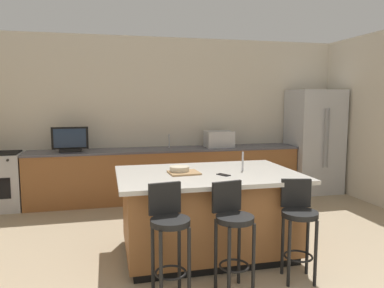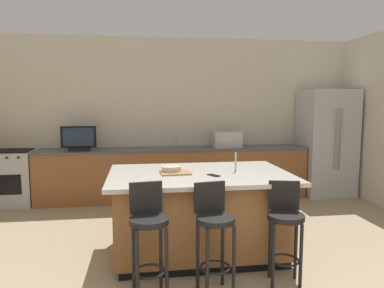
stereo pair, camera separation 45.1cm
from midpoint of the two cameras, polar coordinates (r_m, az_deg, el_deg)
The scene contains 14 objects.
wall_back at distance 6.67m, azimuth -5.99°, elevation 4.13°, with size 6.95×0.12×2.82m, color beige.
counter_back at distance 6.41m, azimuth -5.85°, elevation -4.66°, with size 4.64×0.62×0.89m.
kitchen_island at distance 4.17m, azimuth -0.72°, elevation -10.60°, with size 1.98×1.31×0.92m.
refrigerator at distance 7.16m, azimuth 16.74°, elevation 0.42°, with size 0.88×0.79×1.91m.
microwave at distance 6.50m, azimuth 2.25°, elevation 0.77°, with size 0.48×0.36×0.29m, color #B7BABF.
tv_monitor at distance 6.26m, azimuth -20.43°, elevation 0.51°, with size 0.57×0.16×0.40m.
sink_faucet_back at distance 6.42m, azimuth -5.58°, elevation 0.47°, with size 0.02×0.02×0.24m, color #B2B2B7.
sink_faucet_island at distance 4.14m, azimuth 4.81°, elevation -2.73°, with size 0.02×0.02×0.22m, color #B2B2B7.
bar_stool_left at distance 3.22m, azimuth -7.71°, elevation -13.37°, with size 0.34×0.36×1.01m.
bar_stool_center at distance 3.34m, azimuth 2.43°, elevation -12.86°, with size 0.34×0.36×0.99m.
bar_stool_right at distance 3.65m, azimuth 12.81°, elevation -11.67°, with size 0.35×0.37×0.96m.
fruit_bowl at distance 4.05m, azimuth -5.17°, elevation -4.01°, with size 0.22×0.22×0.07m, color beige.
cell_phone at distance 3.91m, azimuth 1.63°, elevation -4.84°, with size 0.07×0.15×0.01m, color black.
cutting_board at distance 4.01m, azimuth -4.50°, elevation -4.50°, with size 0.32×0.28×0.02m, color #A87F51.
Camera 1 is at (-1.07, -1.37, 1.72)m, focal length 34.27 mm.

